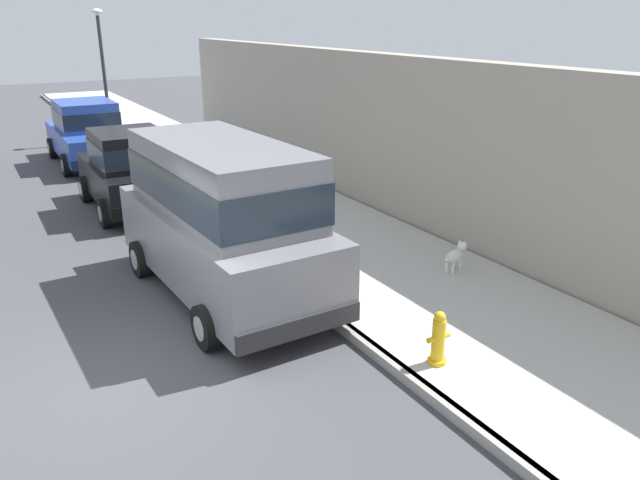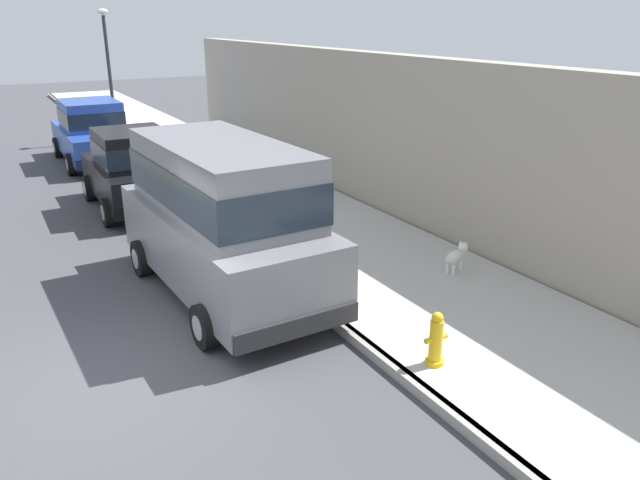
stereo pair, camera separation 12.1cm
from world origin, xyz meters
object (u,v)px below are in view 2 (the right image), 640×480
object	(u,v)px
car_grey_van	(222,213)
car_blue_sedan	(92,131)
street_lamp	(108,59)
fire_hydrant	(436,340)
dog_white	(457,255)
car_black_hatchback	(134,168)

from	to	relation	value
car_grey_van	car_blue_sedan	bearing A→B (deg)	90.08
car_grey_van	car_blue_sedan	world-z (taller)	car_grey_van
car_grey_van	street_lamp	world-z (taller)	street_lamp
car_blue_sedan	fire_hydrant	xyz separation A→B (m)	(1.44, -14.68, -0.51)
fire_hydrant	dog_white	bearing A→B (deg)	44.11
car_blue_sedan	dog_white	xyz separation A→B (m)	(3.72, -12.46, -0.55)
car_blue_sedan	dog_white	distance (m)	13.02
car_grey_van	dog_white	distance (m)	4.07
car_black_hatchback	fire_hydrant	bearing A→B (deg)	-80.59
fire_hydrant	street_lamp	xyz separation A→B (m)	(-0.10, 17.85, 2.43)
fire_hydrant	street_lamp	bearing A→B (deg)	90.32
dog_white	fire_hydrant	distance (m)	3.19
dog_white	fire_hydrant	xyz separation A→B (m)	(-2.29, -2.22, 0.05)
car_black_hatchback	dog_white	size ratio (longest dim) A/B	5.27
car_grey_van	fire_hydrant	size ratio (longest dim) A/B	6.85
car_black_hatchback	street_lamp	distance (m)	9.03
car_black_hatchback	car_blue_sedan	world-z (taller)	car_blue_sedan
car_blue_sedan	street_lamp	xyz separation A→B (m)	(1.34, 3.17, 1.92)
dog_white	fire_hydrant	bearing A→B (deg)	-135.89
car_black_hatchback	fire_hydrant	xyz separation A→B (m)	(1.51, -9.14, -0.50)
car_grey_van	fire_hydrant	xyz separation A→B (m)	(1.42, -3.60, -0.92)
dog_white	fire_hydrant	size ratio (longest dim) A/B	1.00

